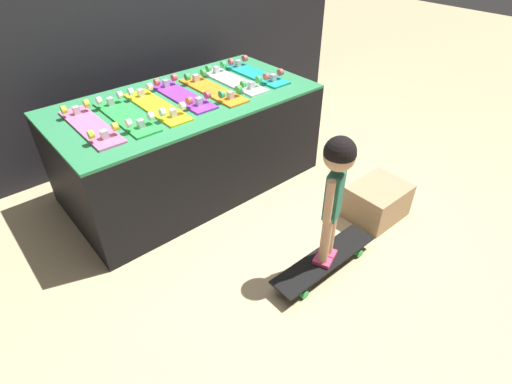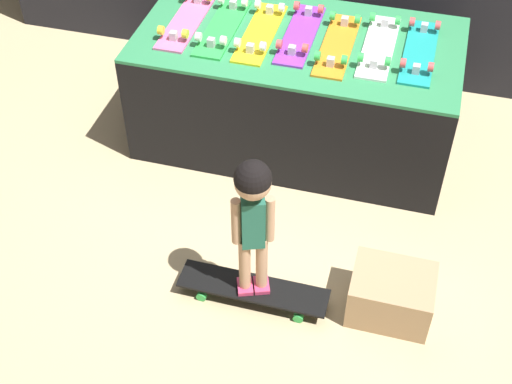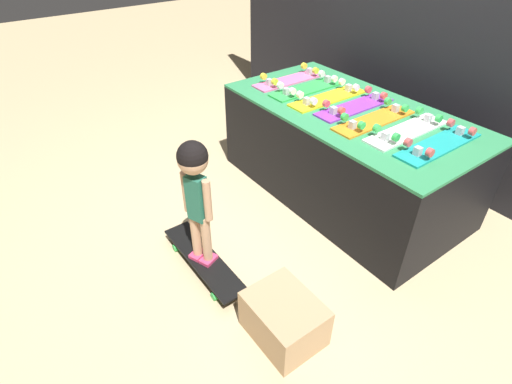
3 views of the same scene
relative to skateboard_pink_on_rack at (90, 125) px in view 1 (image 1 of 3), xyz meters
name	(u,v)px [view 1 (image 1 of 3)]	position (x,y,z in m)	size (l,w,h in m)	color
ground_plane	(234,213)	(0.69, -0.54, -0.76)	(16.00, 16.00, 0.00)	tan
back_wall	(119,3)	(0.69, 0.84, 0.49)	(4.76, 0.10, 2.50)	black
display_rack	(189,143)	(0.69, 0.01, -0.39)	(1.90, 0.99, 0.74)	black
skateboard_pink_on_rack	(90,125)	(0.00, 0.00, 0.00)	(0.18, 0.67, 0.09)	pink
skateboard_green_on_rack	(125,115)	(0.23, -0.01, 0.00)	(0.18, 0.67, 0.09)	green
skateboard_yellow_on_rack	(157,105)	(0.46, -0.01, 0.00)	(0.18, 0.67, 0.09)	yellow
skateboard_purple_on_rack	(182,95)	(0.69, 0.03, 0.00)	(0.18, 0.67, 0.09)	purple
skateboard_orange_on_rack	(212,89)	(0.92, -0.02, 0.00)	(0.18, 0.67, 0.09)	orange
skateboard_white_on_rack	(233,80)	(1.15, 0.03, 0.00)	(0.18, 0.67, 0.09)	white
skateboard_teal_on_rack	(255,73)	(1.39, 0.03, 0.00)	(0.18, 0.67, 0.09)	teal
skateboard_on_floor	(324,260)	(0.78, -1.34, -0.68)	(0.78, 0.18, 0.09)	black
child	(336,180)	(0.78, -1.34, -0.07)	(0.19, 0.17, 0.85)	#E03D6B
storage_box	(377,201)	(1.47, -1.23, -0.63)	(0.41, 0.33, 0.26)	tan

